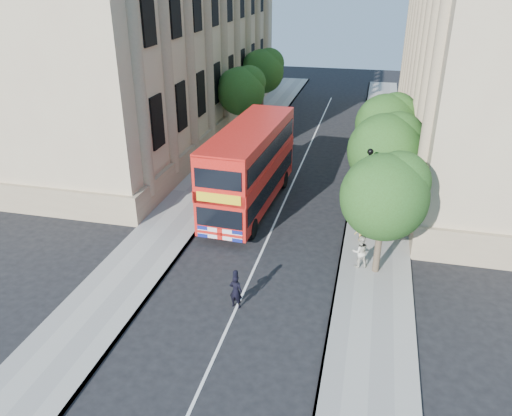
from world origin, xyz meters
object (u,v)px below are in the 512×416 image
Objects in this scene: double_decker_bus at (250,165)px; woman_pedestrian at (360,251)px; lamp_post at (365,199)px; box_van at (260,159)px; police_constable at (236,291)px.

woman_pedestrian is (6.93, -5.68, -1.81)m from double_decker_bus.
woman_pedestrian is at bearing -90.14° from lamp_post.
box_van is 15.42m from police_constable.
lamp_post is at bearing -116.53° from police_constable.
police_constable is 6.69m from woman_pedestrian.
lamp_post reaches higher than double_decker_bus.
box_van is at bearing 132.96° from lamp_post.
double_decker_bus reaches higher than woman_pedestrian.
double_decker_bus is at bearing -70.78° from police_constable.
lamp_post reaches higher than police_constable.
woman_pedestrian is at bearing -49.52° from box_van.
police_constable is (1.90, -10.09, -1.96)m from double_decker_bus.
lamp_post is 3.11× the size of woman_pedestrian.
lamp_post reaches higher than woman_pedestrian.
lamp_post is 8.93m from police_constable.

